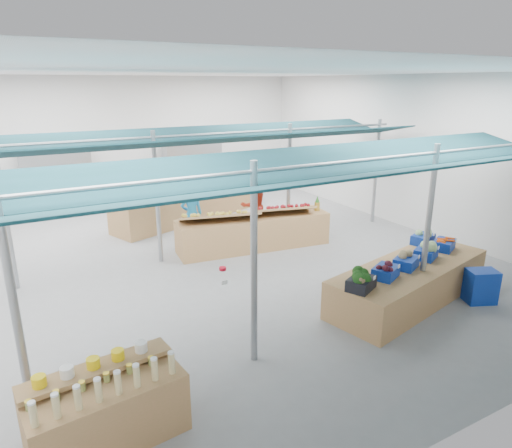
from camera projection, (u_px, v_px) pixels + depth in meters
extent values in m
plane|color=gray|center=(209.00, 260.00, 10.67)|extent=(13.00, 13.00, 0.00)
plane|color=silver|center=(203.00, 71.00, 9.42)|extent=(13.00, 13.00, 0.00)
plane|color=silver|center=(131.00, 140.00, 15.47)|extent=(12.00, 0.00, 12.00)
plane|color=silver|center=(403.00, 152.00, 12.82)|extent=(0.00, 13.00, 13.00)
cylinder|color=gray|center=(16.00, 317.00, 5.03)|extent=(0.10, 0.10, 3.00)
cylinder|color=gray|center=(6.00, 217.00, 8.79)|extent=(0.10, 0.10, 3.00)
cylinder|color=gray|center=(254.00, 266.00, 6.42)|extent=(0.10, 0.10, 3.00)
cylinder|color=gray|center=(157.00, 198.00, 10.18)|extent=(0.10, 0.10, 3.00)
cylinder|color=gray|center=(428.00, 229.00, 8.04)|extent=(0.10, 0.10, 3.00)
cylinder|color=gray|center=(289.00, 183.00, 11.80)|extent=(0.10, 0.10, 3.00)
cylinder|color=gray|center=(376.00, 172.00, 13.19)|extent=(0.10, 0.10, 3.00)
cylinder|color=gray|center=(356.00, 161.00, 6.83)|extent=(10.00, 0.06, 0.06)
cylinder|color=gray|center=(227.00, 133.00, 10.59)|extent=(10.00, 0.06, 0.06)
cube|color=#0A292D|center=(387.00, 173.00, 6.31)|extent=(9.50, 1.28, 0.30)
cube|color=#0A292D|center=(329.00, 160.00, 7.39)|extent=(9.50, 1.28, 0.30)
cube|color=#0A292D|center=(239.00, 139.00, 10.06)|extent=(9.50, 1.28, 0.30)
cube|color=#0A292D|center=(215.00, 134.00, 11.15)|extent=(9.50, 1.28, 0.30)
cube|color=#B23F33|center=(58.00, 182.00, 14.22)|extent=(2.00, 0.50, 2.00)
cube|color=#B23F33|center=(193.00, 169.00, 16.31)|extent=(2.00, 0.50, 2.00)
cube|color=olive|center=(108.00, 413.00, 5.18)|extent=(1.79, 0.95, 0.76)
cube|color=#997247|center=(97.00, 369.00, 5.23)|extent=(1.74, 0.53, 0.06)
cube|color=olive|center=(410.00, 282.00, 8.63)|extent=(3.87, 2.01, 0.72)
cube|color=olive|center=(254.00, 232.00, 11.36)|extent=(3.89, 1.37, 0.82)
cube|color=olive|center=(193.00, 203.00, 13.88)|extent=(5.30, 2.81, 0.95)
cube|color=#0D2E95|center=(481.00, 286.00, 8.55)|extent=(0.64, 0.56, 0.64)
imported|color=#1B7CB4|center=(192.00, 214.00, 11.62)|extent=(0.60, 0.43, 1.52)
imported|color=maroon|center=(254.00, 206.00, 12.45)|extent=(0.81, 0.66, 1.52)
cube|color=black|center=(361.00, 284.00, 7.49)|extent=(0.60, 0.53, 0.20)
cube|color=white|center=(375.00, 278.00, 7.32)|extent=(0.08, 0.04, 0.06)
cube|color=#0D2E95|center=(386.00, 272.00, 7.94)|extent=(0.60, 0.53, 0.20)
cube|color=white|center=(399.00, 266.00, 7.77)|extent=(0.08, 0.04, 0.06)
cube|color=#0D2E95|center=(406.00, 263.00, 8.37)|extent=(0.60, 0.53, 0.20)
cube|color=white|center=(419.00, 257.00, 8.20)|extent=(0.08, 0.04, 0.06)
cube|color=#0D2E95|center=(426.00, 253.00, 8.82)|extent=(0.60, 0.53, 0.20)
cube|color=white|center=(439.00, 248.00, 8.65)|extent=(0.08, 0.04, 0.06)
cube|color=#0D2E95|center=(444.00, 245.00, 9.28)|extent=(0.60, 0.53, 0.20)
cube|color=white|center=(456.00, 239.00, 9.11)|extent=(0.08, 0.04, 0.06)
sphere|color=brown|center=(362.00, 281.00, 7.26)|extent=(0.09, 0.09, 0.09)
sphere|color=brown|center=(361.00, 280.00, 7.21)|extent=(0.06, 0.06, 0.06)
cylinder|color=red|center=(223.00, 269.00, 7.36)|extent=(0.12, 0.12, 0.05)
cube|color=white|center=(224.00, 283.00, 7.38)|extent=(0.10, 0.01, 0.07)
cube|color=#997247|center=(220.00, 217.00, 10.80)|extent=(2.01, 1.12, 0.26)
cube|color=#997247|center=(284.00, 210.00, 11.40)|extent=(1.62, 1.03, 0.26)
cylinder|color=#8C6019|center=(317.00, 206.00, 11.74)|extent=(0.14, 0.14, 0.22)
cone|color=#26661E|center=(317.00, 199.00, 11.69)|extent=(0.12, 0.12, 0.18)
cube|color=#0D2E95|center=(423.00, 239.00, 9.61)|extent=(0.59, 0.49, 0.20)
cube|color=white|center=(434.00, 234.00, 9.42)|extent=(0.08, 0.04, 0.06)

